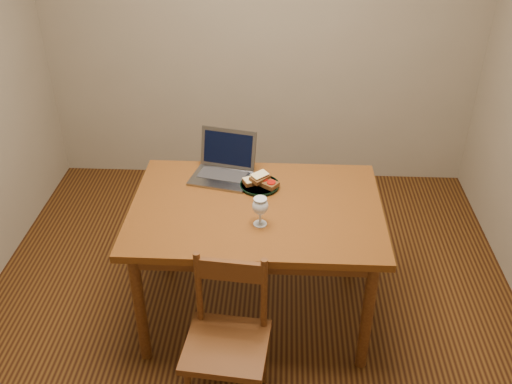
{
  "coord_description": "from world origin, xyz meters",
  "views": [
    {
      "loc": [
        0.17,
        -2.43,
        2.39
      ],
      "look_at": [
        0.04,
        0.06,
        0.8
      ],
      "focal_mm": 40.0,
      "sensor_mm": 36.0,
      "label": 1
    }
  ],
  "objects_px": {
    "table": "(256,219)",
    "chair": "(227,335)",
    "plate": "(260,186)",
    "laptop": "(224,164)",
    "milk_glass": "(260,211)"
  },
  "relations": [
    {
      "from": "chair",
      "to": "plate",
      "type": "xyz_separation_m",
      "value": [
        0.11,
        0.8,
        0.31
      ]
    },
    {
      "from": "table",
      "to": "chair",
      "type": "bearing_deg",
      "value": -99.51
    },
    {
      "from": "table",
      "to": "milk_glass",
      "type": "relative_size",
      "value": 8.41
    },
    {
      "from": "table",
      "to": "plate",
      "type": "relative_size",
      "value": 6.03
    },
    {
      "from": "table",
      "to": "chair",
      "type": "distance_m",
      "value": 0.66
    },
    {
      "from": "table",
      "to": "plate",
      "type": "height_order",
      "value": "plate"
    },
    {
      "from": "table",
      "to": "milk_glass",
      "type": "height_order",
      "value": "milk_glass"
    },
    {
      "from": "table",
      "to": "laptop",
      "type": "bearing_deg",
      "value": 121.62
    },
    {
      "from": "chair",
      "to": "table",
      "type": "bearing_deg",
      "value": 86.08
    },
    {
      "from": "chair",
      "to": "plate",
      "type": "height_order",
      "value": "chair"
    },
    {
      "from": "table",
      "to": "plate",
      "type": "distance_m",
      "value": 0.21
    },
    {
      "from": "plate",
      "to": "milk_glass",
      "type": "relative_size",
      "value": 1.4
    },
    {
      "from": "plate",
      "to": "table",
      "type": "bearing_deg",
      "value": -93.1
    },
    {
      "from": "laptop",
      "to": "table",
      "type": "bearing_deg",
      "value": -45.46
    },
    {
      "from": "table",
      "to": "laptop",
      "type": "distance_m",
      "value": 0.4
    }
  ]
}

